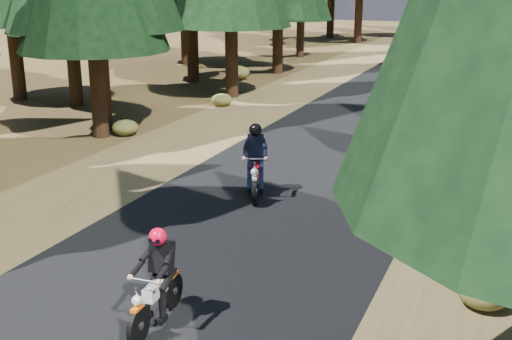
# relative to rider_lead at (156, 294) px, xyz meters

# --- Properties ---
(ground) EXTENTS (120.00, 120.00, 0.00)m
(ground) POSITION_rel_rider_lead_xyz_m (-0.28, 2.84, -0.49)
(ground) COLOR #403217
(ground) RESTS_ON ground
(road) EXTENTS (6.00, 100.00, 0.01)m
(road) POSITION_rel_rider_lead_xyz_m (-0.28, 7.84, -0.48)
(road) COLOR black
(road) RESTS_ON ground
(shoulder_l) EXTENTS (3.20, 100.00, 0.01)m
(shoulder_l) POSITION_rel_rider_lead_xyz_m (-4.88, 7.84, -0.49)
(shoulder_l) COLOR brown
(shoulder_l) RESTS_ON ground
(shoulder_r) EXTENTS (3.20, 100.00, 0.01)m
(shoulder_r) POSITION_rel_rider_lead_xyz_m (4.32, 7.84, -0.49)
(shoulder_r) COLOR brown
(shoulder_r) RESTS_ON ground
(understory_shrubs) EXTENTS (16.63, 28.71, 0.68)m
(understory_shrubs) POSITION_rel_rider_lead_xyz_m (0.19, 13.24, -0.21)
(understory_shrubs) COLOR #474C1E
(understory_shrubs) RESTS_ON ground
(rider_lead) EXTENTS (0.60, 1.65, 1.45)m
(rider_lead) POSITION_rel_rider_lead_xyz_m (0.00, 0.00, 0.00)
(rider_lead) COLOR beige
(rider_lead) RESTS_ON road
(rider_follow) EXTENTS (1.20, 1.93, 1.65)m
(rider_follow) POSITION_rel_rider_lead_xyz_m (-0.91, 5.78, 0.07)
(rider_follow) COLOR maroon
(rider_follow) RESTS_ON road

